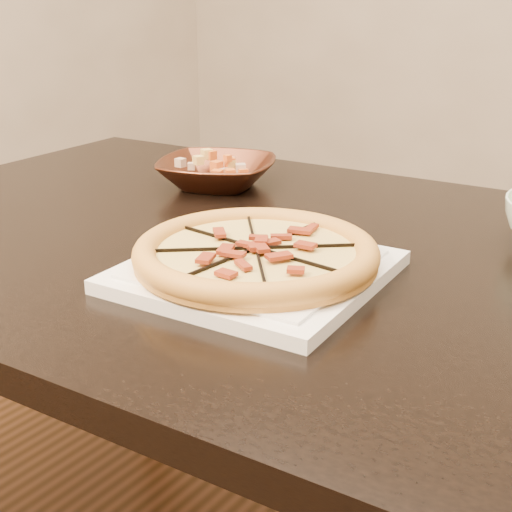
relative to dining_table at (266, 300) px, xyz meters
The scene contains 5 objects.
dining_table is the anchor object (origin of this frame).
plate 0.19m from the dining_table, 60.43° to the right, with size 0.32×0.32×0.02m.
pizza 0.20m from the dining_table, 60.44° to the right, with size 0.31×0.31×0.03m.
bronze_bowl 0.33m from the dining_table, 142.03° to the left, with size 0.21×0.21×0.05m, color #592C1B.
mixed_dish 0.35m from the dining_table, 142.17° to the left, with size 0.11×0.10×0.03m.
Camera 1 is at (0.49, -0.98, 1.09)m, focal length 50.00 mm.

